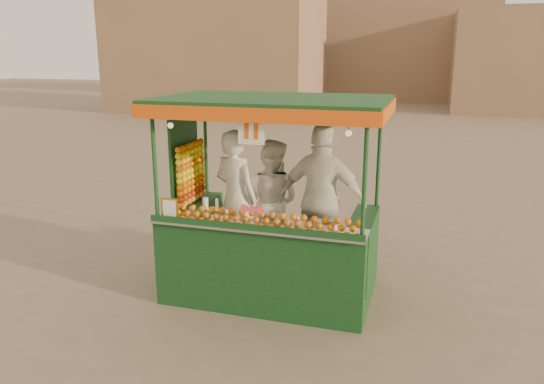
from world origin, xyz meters
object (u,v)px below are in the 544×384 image
(vendor_left, at_px, (236,198))
(vendor_middle, at_px, (271,201))
(vendor_right, at_px, (322,200))
(juice_cart, at_px, (264,234))

(vendor_left, xyz_separation_m, vendor_middle, (0.40, 0.22, -0.07))
(vendor_middle, xyz_separation_m, vendor_right, (0.70, -0.20, 0.13))
(vendor_middle, height_order, vendor_right, vendor_right)
(juice_cart, relative_size, vendor_middle, 1.67)
(vendor_middle, bearing_deg, vendor_left, 38.08)
(juice_cart, height_order, vendor_middle, juice_cart)
(vendor_middle, bearing_deg, vendor_right, 173.04)
(vendor_right, bearing_deg, vendor_left, 7.76)
(vendor_left, distance_m, vendor_right, 1.10)
(juice_cart, xyz_separation_m, vendor_middle, (-0.05, 0.45, 0.29))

